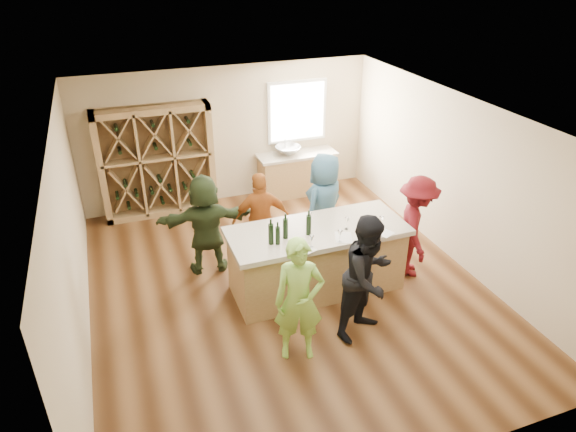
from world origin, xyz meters
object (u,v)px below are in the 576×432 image
object	(u,v)px
wine_bottle_b	(278,236)
person_near_left	(299,301)
tasting_counter_base	(317,261)
wine_bottle_e	(309,225)
wine_bottle_a	(271,234)
person_far_right	(324,205)
person_far_left	(206,224)
person_server	(416,227)
person_near_right	(368,277)
person_far_mid	(261,220)
wine_rack	(157,162)
sink	(288,150)
wine_bottle_c	(285,229)

from	to	relation	value
wine_bottle_b	person_near_left	xyz separation A→B (m)	(-0.09, -1.08, -0.34)
tasting_counter_base	wine_bottle_e	world-z (taller)	wine_bottle_e
wine_bottle_a	person_far_right	world-z (taller)	person_far_right
wine_bottle_a	person_far_left	world-z (taller)	person_far_left
person_server	person_far_right	size ratio (longest dim) A/B	0.94
tasting_counter_base	person_near_right	distance (m)	1.27
wine_bottle_b	person_far_left	bearing A→B (deg)	120.16
wine_bottle_a	wine_bottle_b	distance (m)	0.10
person_far_mid	person_far_right	xyz separation A→B (m)	(1.12, -0.02, 0.09)
tasting_counter_base	wine_bottle_a	bearing A→B (deg)	-168.02
wine_rack	wine_bottle_a	bearing A→B (deg)	-72.81
tasting_counter_base	wine_bottle_b	xyz separation A→B (m)	(-0.71, -0.21, 0.72)
person_near_right	person_far_left	bearing A→B (deg)	101.34
sink	person_far_left	distance (m)	3.22
person_near_right	person_server	distance (m)	1.76
wine_bottle_a	person_far_left	size ratio (longest dim) A/B	0.18
person_near_left	person_server	xyz separation A→B (m)	(2.46, 1.17, -0.02)
person_near_right	person_far_mid	bearing A→B (deg)	85.08
person_far_mid	person_server	bearing A→B (deg)	159.88
wine_rack	person_far_right	xyz separation A→B (m)	(2.47, -2.50, -0.18)
person_far_mid	person_far_left	size ratio (longest dim) A/B	0.97
wine_bottle_c	person_near_right	xyz separation A→B (m)	(0.79, -1.09, -0.32)
person_near_right	sink	bearing A→B (deg)	57.85
wine_bottle_c	wine_rack	bearing A→B (deg)	111.10
wine_bottle_a	person_far_right	bearing A→B (deg)	40.79
wine_rack	person_near_right	size ratio (longest dim) A/B	1.21
sink	person_far_right	xyz separation A→B (m)	(-0.23, -2.43, -0.09)
person_far_mid	wine_bottle_c	bearing A→B (deg)	98.36
wine_bottle_e	person_far_right	world-z (taller)	person_far_right
wine_rack	wine_bottle_c	bearing A→B (deg)	-68.90
wine_bottle_b	person_far_right	distance (m)	1.76
wine_bottle_c	wine_bottle_e	world-z (taller)	same
wine_bottle_c	person_near_left	world-z (taller)	person_near_left
wine_rack	person_far_mid	bearing A→B (deg)	-61.46
person_far_right	person_far_left	xyz separation A→B (m)	(-2.02, 0.13, -0.06)
sink	person_server	size ratio (longest dim) A/B	0.32
person_far_mid	sink	bearing A→B (deg)	-112.66
tasting_counter_base	person_near_left	world-z (taller)	person_near_left
wine_bottle_e	person_server	size ratio (longest dim) A/B	0.18
person_far_mid	person_near_left	bearing A→B (deg)	91.20
wine_bottle_c	person_far_mid	size ratio (longest dim) A/B	0.19
person_server	sink	bearing A→B (deg)	38.47
wine_bottle_c	person_near_right	world-z (taller)	person_near_right
person_near_right	person_server	size ratio (longest dim) A/B	1.06
wine_bottle_b	person_far_mid	distance (m)	1.28
person_far_mid	wine_bottle_b	bearing A→B (deg)	90.68
person_far_mid	person_far_right	world-z (taller)	person_far_right
wine_bottle_a	person_near_left	size ratio (longest dim) A/B	0.18
wine_bottle_e	person_far_mid	size ratio (longest dim) A/B	0.19
wine_bottle_a	wine_bottle_c	bearing A→B (deg)	18.34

